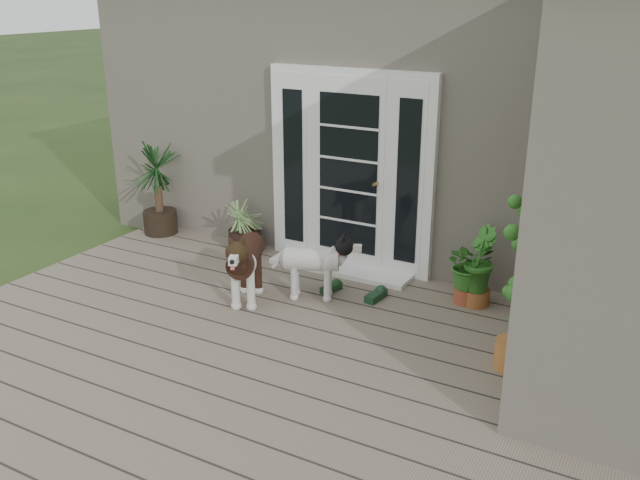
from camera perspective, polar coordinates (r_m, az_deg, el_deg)
The scene contains 14 objects.
deck at distance 5.93m, azimuth -5.52°, elevation -9.98°, with size 6.20×4.60×0.12m, color #6B5B4C.
house_main at distance 9.07m, azimuth 9.56°, elevation 10.55°, with size 7.40×4.00×3.10m, color #665E54.
door_unit at distance 7.36m, azimuth 2.51°, elevation 5.76°, with size 1.90×0.14×2.15m, color white.
door_step at distance 7.53m, azimuth 1.71°, elevation -2.34°, with size 1.60×0.40×0.05m, color white.
brindle_dog at distance 6.71m, azimuth -6.13°, elevation -2.32°, with size 0.36×0.84×0.70m, color #311B12, non-canonical shape.
white_dog at distance 6.76m, azimuth -0.69°, elevation -2.49°, with size 0.31×0.72×0.60m, color white, non-canonical shape.
spider_plant at distance 8.03m, azimuth -6.31°, elevation 1.43°, with size 0.64×0.64×0.68m, color #A1B871, non-canonical shape.
yucca at distance 8.73m, azimuth -13.35°, elevation 4.14°, with size 0.79×0.79×1.15m, color black, non-canonical shape.
herb_a at distance 6.81m, azimuth 12.19°, elevation -2.91°, with size 0.45×0.45×0.57m, color #2E621C.
herb_b at distance 6.80m, azimuth 12.98°, elevation -3.00°, with size 0.39×0.39×0.58m, color #1D5718.
herb_c at distance 6.66m, azimuth 21.18°, elevation -4.38°, with size 0.38×0.38×0.58m, color #265E1B.
sapling at distance 5.54m, azimuth 16.54°, elevation -2.62°, with size 0.49×0.49×1.68m, color #1A5D1D, non-canonical shape.
clog_left at distance 7.00m, azimuth 0.95°, elevation -3.96°, with size 0.14×0.29×0.09m, color #143317, non-canonical shape.
clog_right at distance 6.84m, azimuth 4.68°, elevation -4.59°, with size 0.15×0.32×0.10m, color #14321B, non-canonical shape.
Camera 1 is at (2.94, -3.80, 3.03)m, focal length 38.45 mm.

